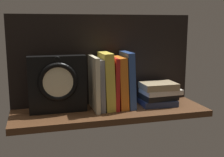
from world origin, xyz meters
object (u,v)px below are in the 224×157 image
object	(u,v)px
book_cream_twain	(94,83)
book_red_requiem	(113,83)
book_gray_chess	(99,84)
book_yellow_seinlanguage	(106,81)
book_stack_side	(159,94)
framed_clock	(58,84)
book_blue_modern	(128,80)
book_orange_pandolfini	(120,82)

from	to	relation	value
book_cream_twain	book_red_requiem	xyz separation A→B (cm)	(8.20, 0.00, -0.30)
book_gray_chess	book_yellow_seinlanguage	distance (cm)	3.33
book_gray_chess	book_stack_side	bearing A→B (deg)	-2.31
book_red_requiem	book_yellow_seinlanguage	bearing A→B (deg)	180.00
book_stack_side	book_gray_chess	bearing A→B (deg)	177.69
book_gray_chess	framed_clock	distance (cm)	16.69
book_cream_twain	book_yellow_seinlanguage	bearing A→B (deg)	0.00
book_blue_modern	book_stack_side	world-z (taller)	book_blue_modern
book_red_requiem	book_stack_side	xyz separation A→B (cm)	(19.91, -1.05, -5.79)
book_cream_twain	book_yellow_seinlanguage	xyz separation A→B (cm)	(5.22, 0.00, 0.68)
framed_clock	book_stack_side	world-z (taller)	framed_clock
book_red_requiem	book_orange_pandolfini	distance (cm)	2.78
book_gray_chess	book_yellow_seinlanguage	size ratio (longest dim) A/B	0.90
book_yellow_seinlanguage	book_blue_modern	bearing A→B (deg)	0.00
book_red_requiem	book_orange_pandolfini	size ratio (longest dim) A/B	1.00
book_orange_pandolfini	book_blue_modern	size ratio (longest dim) A/B	0.92
book_cream_twain	framed_clock	xyz separation A→B (cm)	(-14.55, -0.41, 0.58)
book_gray_chess	book_blue_modern	size ratio (longest dim) A/B	0.90
book_cream_twain	book_orange_pandolfini	xyz separation A→B (cm)	(10.98, 0.00, -0.25)
book_yellow_seinlanguage	book_red_requiem	xyz separation A→B (cm)	(2.98, 0.00, -0.98)
book_orange_pandolfini	book_blue_modern	world-z (taller)	book_blue_modern
book_yellow_seinlanguage	book_cream_twain	bearing A→B (deg)	180.00
book_cream_twain	book_blue_modern	bearing A→B (deg)	0.00
book_cream_twain	book_red_requiem	world-z (taller)	book_cream_twain
book_red_requiem	book_orange_pandolfini	bearing A→B (deg)	0.00
book_cream_twain	book_red_requiem	distance (cm)	8.20
book_gray_chess	book_stack_side	xyz separation A→B (cm)	(26.00, -1.05, -5.60)
book_orange_pandolfini	framed_clock	world-z (taller)	framed_clock
book_blue_modern	framed_clock	xyz separation A→B (cm)	(-28.85, -0.41, -0.12)
book_orange_pandolfini	framed_clock	size ratio (longest dim) A/B	0.95
book_orange_pandolfini	book_stack_side	size ratio (longest dim) A/B	1.23
book_cream_twain	book_orange_pandolfini	distance (cm)	10.98
book_cream_twain	book_gray_chess	xyz separation A→B (cm)	(2.10, 0.00, -0.48)
book_gray_chess	book_stack_side	distance (cm)	26.62
book_red_requiem	book_blue_modern	xyz separation A→B (cm)	(6.11, 0.00, 1.00)
book_blue_modern	framed_clock	size ratio (longest dim) A/B	1.03
book_blue_modern	book_stack_side	xyz separation A→B (cm)	(13.80, -1.05, -6.78)
book_yellow_seinlanguage	book_orange_pandolfini	size ratio (longest dim) A/B	1.09
framed_clock	book_gray_chess	bearing A→B (deg)	1.40
book_orange_pandolfini	book_blue_modern	bearing A→B (deg)	0.00
framed_clock	book_stack_side	xyz separation A→B (cm)	(42.65, -0.64, -6.66)
book_yellow_seinlanguage	book_red_requiem	world-z (taller)	book_yellow_seinlanguage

